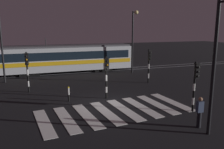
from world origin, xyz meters
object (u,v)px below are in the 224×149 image
traffic_light_median_centre (107,71)px  street_lamp_trackside_right (134,34)px  tram (67,58)px  pedestrian_waiting_at_kerb (199,112)px  street_lamp_near_kerb (219,51)px  traffic_light_corner_far_left (27,66)px  traffic_light_corner_far_right (149,61)px  traffic_light_corner_near_right (196,79)px  street_lamp_trackside_left (0,32)px  bollard_island_edge (69,94)px

traffic_light_median_centre → street_lamp_trackside_right: street_lamp_trackside_right is taller
traffic_light_median_centre → tram: size_ratio=0.21×
pedestrian_waiting_at_kerb → street_lamp_near_kerb: bearing=-93.9°
street_lamp_near_kerb → tram: bearing=102.2°
traffic_light_corner_far_left → street_lamp_near_kerb: size_ratio=0.51×
traffic_light_corner_far_right → pedestrian_waiting_at_kerb: 10.46m
traffic_light_corner_far_left → traffic_light_corner_near_right: (9.96, -8.41, -0.07)m
traffic_light_median_centre → pedestrian_waiting_at_kerb: (3.08, -6.62, -1.25)m
tram → pedestrian_waiting_at_kerb: tram is taller
traffic_light_median_centre → street_lamp_trackside_right: 10.69m
street_lamp_trackside_right → street_lamp_trackside_left: bearing=-178.6°
traffic_light_median_centre → tram: (-1.18, 11.57, -0.38)m
traffic_light_corner_near_right → street_lamp_near_kerb: street_lamp_near_kerb is taller
traffic_light_median_centre → street_lamp_trackside_left: size_ratio=0.41×
street_lamp_trackside_right → bollard_island_edge: size_ratio=6.44×
street_lamp_trackside_left → bollard_island_edge: bearing=-57.6°
street_lamp_trackside_right → bollard_island_edge: bearing=-137.3°
street_lamp_trackside_right → tram: 8.31m
street_lamp_trackside_left → street_lamp_near_kerb: 19.18m
street_lamp_trackside_left → bollard_island_edge: street_lamp_trackside_left is taller
street_lamp_trackside_left → street_lamp_trackside_right: street_lamp_trackside_left is taller
street_lamp_near_kerb → bollard_island_edge: street_lamp_near_kerb is taller
traffic_light_corner_far_left → street_lamp_trackside_right: (11.62, 4.64, 2.31)m
traffic_light_corner_far_right → bollard_island_edge: (-8.27, -3.16, -1.61)m
traffic_light_corner_near_right → tram: bearing=109.0°
street_lamp_trackside_right → street_lamp_near_kerb: bearing=-100.6°
traffic_light_median_centre → pedestrian_waiting_at_kerb: size_ratio=1.89×
tram → pedestrian_waiting_at_kerb: bearing=-76.8°
traffic_light_corner_far_left → traffic_light_median_centre: (5.59, -3.86, -0.10)m
traffic_light_corner_far_left → traffic_light_corner_far_right: size_ratio=1.03×
traffic_light_median_centre → street_lamp_near_kerb: (3.00, -7.70, 2.12)m
street_lamp_near_kerb → bollard_island_edge: size_ratio=5.96×
traffic_light_corner_far_right → traffic_light_corner_far_left: bearing=178.1°
traffic_light_median_centre → tram: tram is taller
traffic_light_median_centre → bollard_island_edge: bearing=173.3°
pedestrian_waiting_at_kerb → street_lamp_trackside_right: bearing=78.9°
traffic_light_median_centre → street_lamp_near_kerb: size_ratio=0.49×
traffic_light_corner_far_right → pedestrian_waiting_at_kerb: bearing=-103.2°
traffic_light_corner_far_right → street_lamp_near_kerb: bearing=-102.3°
traffic_light_corner_near_right → pedestrian_waiting_at_kerb: bearing=-122.1°
street_lamp_trackside_left → traffic_light_corner_near_right: bearing=-46.3°
tram → traffic_light_corner_near_right: bearing=-71.0°
street_lamp_near_kerb → traffic_light_corner_far_left: bearing=126.6°
traffic_light_corner_far_left → tram: (4.41, 7.71, -0.48)m
street_lamp_trackside_right → tram: street_lamp_trackside_right is taller
traffic_light_corner_far_right → street_lamp_trackside_right: (0.59, 5.01, 2.37)m
pedestrian_waiting_at_kerb → tram: bearing=103.2°
street_lamp_near_kerb → tram: size_ratio=0.42×
street_lamp_trackside_left → street_lamp_near_kerb: bearing=-55.8°
traffic_light_corner_far_left → pedestrian_waiting_at_kerb: bearing=-50.4°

